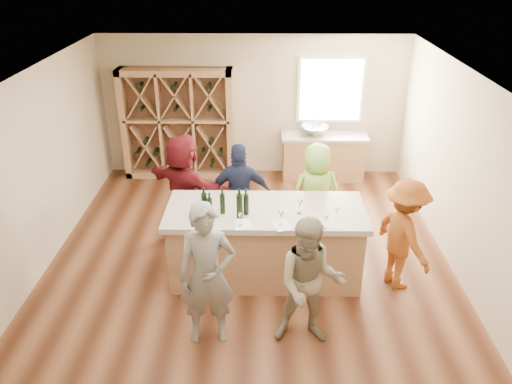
{
  "coord_description": "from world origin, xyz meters",
  "views": [
    {
      "loc": [
        0.21,
        -6.13,
        4.33
      ],
      "look_at": [
        0.1,
        0.2,
        1.15
      ],
      "focal_mm": 35.0,
      "sensor_mm": 36.0,
      "label": 1
    }
  ],
  "objects_px": {
    "person_far_mid": "(240,195)",
    "wine_bottle_a": "(204,204)",
    "wine_bottle_b": "(210,208)",
    "wine_rack": "(178,124)",
    "person_far_left": "(185,189)",
    "person_near_right": "(310,283)",
    "wine_bottle_d": "(240,206)",
    "sink": "(314,130)",
    "person_near_left": "(207,275)",
    "wine_bottle_e": "(246,204)",
    "person_far_right": "(316,194)",
    "tasting_counter_base": "(265,245)",
    "wine_bottle_c": "(223,204)",
    "person_server": "(403,235)"
  },
  "relations": [
    {
      "from": "person_far_mid",
      "to": "wine_bottle_a",
      "type": "bearing_deg",
      "value": 64.71
    },
    {
      "from": "wine_bottle_a",
      "to": "wine_bottle_b",
      "type": "height_order",
      "value": "wine_bottle_a"
    },
    {
      "from": "wine_rack",
      "to": "person_far_mid",
      "type": "xyz_separation_m",
      "value": [
        1.35,
        -2.56,
        -0.26
      ]
    },
    {
      "from": "person_far_left",
      "to": "person_near_right",
      "type": "bearing_deg",
      "value": 161.34
    },
    {
      "from": "wine_bottle_d",
      "to": "wine_bottle_b",
      "type": "bearing_deg",
      "value": 179.72
    },
    {
      "from": "wine_bottle_d",
      "to": "person_near_right",
      "type": "bearing_deg",
      "value": -51.49
    },
    {
      "from": "wine_bottle_d",
      "to": "wine_rack",
      "type": "bearing_deg",
      "value": 110.81
    },
    {
      "from": "sink",
      "to": "person_near_left",
      "type": "xyz_separation_m",
      "value": [
        -1.63,
        -4.66,
        -0.1
      ]
    },
    {
      "from": "person_near_right",
      "to": "person_far_left",
      "type": "relative_size",
      "value": 0.93
    },
    {
      "from": "wine_rack",
      "to": "wine_bottle_a",
      "type": "distance_m",
      "value": 3.72
    },
    {
      "from": "wine_bottle_e",
      "to": "person_far_right",
      "type": "bearing_deg",
      "value": 47.49
    },
    {
      "from": "person_far_mid",
      "to": "person_far_right",
      "type": "relative_size",
      "value": 1.02
    },
    {
      "from": "wine_bottle_d",
      "to": "wine_bottle_e",
      "type": "distance_m",
      "value": 0.12
    },
    {
      "from": "wine_bottle_e",
      "to": "person_far_left",
      "type": "height_order",
      "value": "person_far_left"
    },
    {
      "from": "wine_bottle_e",
      "to": "person_near_left",
      "type": "distance_m",
      "value": 1.26
    },
    {
      "from": "tasting_counter_base",
      "to": "wine_bottle_c",
      "type": "distance_m",
      "value": 0.93
    },
    {
      "from": "tasting_counter_base",
      "to": "wine_bottle_b",
      "type": "relative_size",
      "value": 9.49
    },
    {
      "from": "wine_rack",
      "to": "wine_bottle_a",
      "type": "bearing_deg",
      "value": -75.58
    },
    {
      "from": "wine_rack",
      "to": "tasting_counter_base",
      "type": "bearing_deg",
      "value": -63.22
    },
    {
      "from": "person_near_right",
      "to": "person_far_left",
      "type": "height_order",
      "value": "person_far_left"
    },
    {
      "from": "person_far_mid",
      "to": "wine_bottle_d",
      "type": "bearing_deg",
      "value": 89.29
    },
    {
      "from": "tasting_counter_base",
      "to": "person_near_left",
      "type": "xyz_separation_m",
      "value": [
        -0.67,
        -1.29,
        0.41
      ]
    },
    {
      "from": "wine_bottle_a",
      "to": "wine_bottle_b",
      "type": "xyz_separation_m",
      "value": [
        0.08,
        -0.07,
        -0.02
      ]
    },
    {
      "from": "person_far_right",
      "to": "person_near_right",
      "type": "bearing_deg",
      "value": 72.43
    },
    {
      "from": "tasting_counter_base",
      "to": "person_near_left",
      "type": "height_order",
      "value": "person_near_left"
    },
    {
      "from": "wine_bottle_a",
      "to": "person_server",
      "type": "bearing_deg",
      "value": -0.7
    },
    {
      "from": "wine_bottle_c",
      "to": "person_far_mid",
      "type": "bearing_deg",
      "value": 79.56
    },
    {
      "from": "tasting_counter_base",
      "to": "wine_bottle_a",
      "type": "xyz_separation_m",
      "value": [
        -0.81,
        -0.15,
        0.73
      ]
    },
    {
      "from": "wine_bottle_c",
      "to": "person_far_left",
      "type": "distance_m",
      "value": 1.34
    },
    {
      "from": "person_near_left",
      "to": "person_far_right",
      "type": "distance_m",
      "value": 2.71
    },
    {
      "from": "wine_rack",
      "to": "wine_bottle_e",
      "type": "height_order",
      "value": "wine_rack"
    },
    {
      "from": "sink",
      "to": "person_near_left",
      "type": "distance_m",
      "value": 4.94
    },
    {
      "from": "wine_bottle_a",
      "to": "wine_bottle_c",
      "type": "relative_size",
      "value": 1.09
    },
    {
      "from": "person_far_left",
      "to": "sink",
      "type": "bearing_deg",
      "value": -99.44
    },
    {
      "from": "wine_bottle_b",
      "to": "person_far_mid",
      "type": "relative_size",
      "value": 0.16
    },
    {
      "from": "person_far_mid",
      "to": "sink",
      "type": "bearing_deg",
      "value": -121.56
    },
    {
      "from": "person_near_left",
      "to": "person_far_right",
      "type": "xyz_separation_m",
      "value": [
        1.46,
        2.29,
        -0.09
      ]
    },
    {
      "from": "sink",
      "to": "wine_bottle_d",
      "type": "relative_size",
      "value": 1.63
    },
    {
      "from": "person_near_left",
      "to": "person_server",
      "type": "bearing_deg",
      "value": 17.4
    },
    {
      "from": "person_far_right",
      "to": "wine_bottle_e",
      "type": "bearing_deg",
      "value": 36.72
    },
    {
      "from": "wine_rack",
      "to": "person_near_left",
      "type": "xyz_separation_m",
      "value": [
        1.07,
        -4.73,
        -0.19
      ]
    },
    {
      "from": "wine_bottle_b",
      "to": "person_far_left",
      "type": "bearing_deg",
      "value": 113.62
    },
    {
      "from": "wine_bottle_b",
      "to": "person_far_right",
      "type": "xyz_separation_m",
      "value": [
        1.52,
        1.22,
        -0.4
      ]
    },
    {
      "from": "sink",
      "to": "wine_bottle_e",
      "type": "bearing_deg",
      "value": -109.16
    },
    {
      "from": "wine_bottle_d",
      "to": "person_near_left",
      "type": "height_order",
      "value": "person_near_left"
    },
    {
      "from": "wine_bottle_b",
      "to": "wine_bottle_c",
      "type": "bearing_deg",
      "value": 33.07
    },
    {
      "from": "person_near_right",
      "to": "wine_bottle_b",
      "type": "bearing_deg",
      "value": 141.36
    },
    {
      "from": "wine_bottle_a",
      "to": "person_far_left",
      "type": "distance_m",
      "value": 1.27
    },
    {
      "from": "sink",
      "to": "person_near_left",
      "type": "relative_size",
      "value": 0.3
    },
    {
      "from": "tasting_counter_base",
      "to": "wine_bottle_a",
      "type": "height_order",
      "value": "wine_bottle_a"
    }
  ]
}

